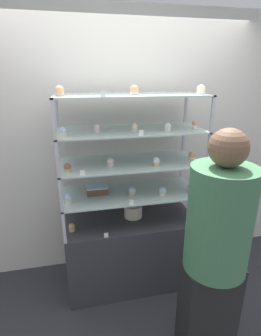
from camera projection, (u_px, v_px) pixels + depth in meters
The scene contains 33 objects.
ground_plane at pixel (130, 279), 2.73m from camera, with size 20.00×20.00×0.00m, color #2D2D33.
back_wall at pixel (122, 148), 2.68m from camera, with size 8.00×0.05×2.60m.
display_base at pixel (130, 250), 2.61m from camera, with size 1.22×0.54×0.71m.
display_riser_lower at pixel (130, 193), 2.40m from camera, with size 1.22×0.54×0.29m.
display_riser_middle at pixel (130, 164), 2.31m from camera, with size 1.22×0.54×0.29m.
display_riser_upper at pixel (130, 131), 2.21m from camera, with size 1.22×0.54×0.29m.
display_riser_top at pixel (130, 96), 2.12m from camera, with size 1.22×0.54×0.29m.
layer_cake_centerpiece at pixel (133, 211), 2.52m from camera, with size 0.18×0.18×0.12m.
sheet_cake_frosted at pixel (97, 189), 2.36m from camera, with size 0.19×0.16×0.07m.
cupcake_0 at pixel (72, 227), 2.29m from camera, with size 0.06×0.06×0.07m.
cupcake_1 at pixel (190, 215), 2.49m from camera, with size 0.06×0.06×0.07m.
price_tag_0 at pixel (106, 235), 2.20m from camera, with size 0.04×0.00×0.04m.
cupcake_2 at pixel (69, 198), 2.18m from camera, with size 0.06×0.06×0.08m.
cupcake_3 at pixel (133, 191), 2.31m from camera, with size 0.06×0.06×0.08m.
cupcake_4 at pixel (162, 191), 2.31m from camera, with size 0.06×0.06×0.08m.
cupcake_5 at pixel (191, 187), 2.40m from camera, with size 0.06×0.06×0.08m.
price_tag_1 at pixel (131, 202), 2.15m from camera, with size 0.04×0.00×0.04m.
cupcake_6 at pixel (67, 168), 2.05m from camera, with size 0.06×0.06×0.07m.
cupcake_7 at pixel (110, 162), 2.18m from camera, with size 0.06×0.06×0.07m.
cupcake_8 at pixel (156, 162), 2.19m from camera, with size 0.06×0.06×0.07m.
cupcake_9 at pixel (192, 156), 2.35m from camera, with size 0.06×0.06×0.07m.
price_tag_2 at pixel (83, 173), 1.98m from camera, with size 0.04×0.00×0.04m.
cupcake_10 at pixel (63, 132), 1.95m from camera, with size 0.05×0.05×0.07m.
cupcake_11 at pixel (97, 129), 2.06m from camera, with size 0.05×0.05×0.07m.
cupcake_12 at pixel (134, 127), 2.13m from camera, with size 0.05×0.05×0.07m.
cupcake_13 at pixel (168, 127), 2.12m from camera, with size 0.05×0.05×0.07m.
cupcake_14 at pixel (195, 125), 2.23m from camera, with size 0.05×0.05×0.07m.
price_tag_3 at pixel (141, 133), 1.97m from camera, with size 0.04×0.00×0.04m.
cupcake_15 at pixel (60, 91), 1.91m from camera, with size 0.07×0.07×0.07m.
cupcake_16 at pixel (134, 90), 2.02m from camera, with size 0.07×0.07×0.07m.
cupcake_17 at pixel (201, 90), 2.08m from camera, with size 0.07×0.07×0.07m.
price_tag_4 at pixel (103, 94), 1.82m from camera, with size 0.04×0.00×0.04m.
customer_figure at pixel (215, 251), 1.70m from camera, with size 0.40×0.40×1.73m.
Camera 1 is at (-0.46, -2.14, 2.00)m, focal length 28.00 mm.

